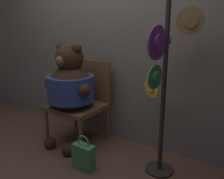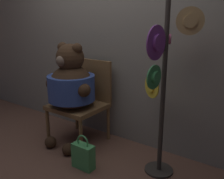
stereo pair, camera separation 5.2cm
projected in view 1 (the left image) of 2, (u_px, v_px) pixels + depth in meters
ground_plane at (74, 157)px, 2.74m from camera, size 14.00×14.00×0.00m
wall_back at (112, 48)px, 3.02m from camera, size 8.00×0.10×2.24m
chair at (82, 98)px, 3.03m from camera, size 0.59×0.56×0.98m
teddy_bear at (70, 85)px, 2.83m from camera, size 0.65×0.57×1.21m
hat_display_rack at (162, 82)px, 2.24m from camera, size 0.54×0.53×1.62m
handbag_on_ground at (84, 156)px, 2.49m from camera, size 0.23×0.11×0.36m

